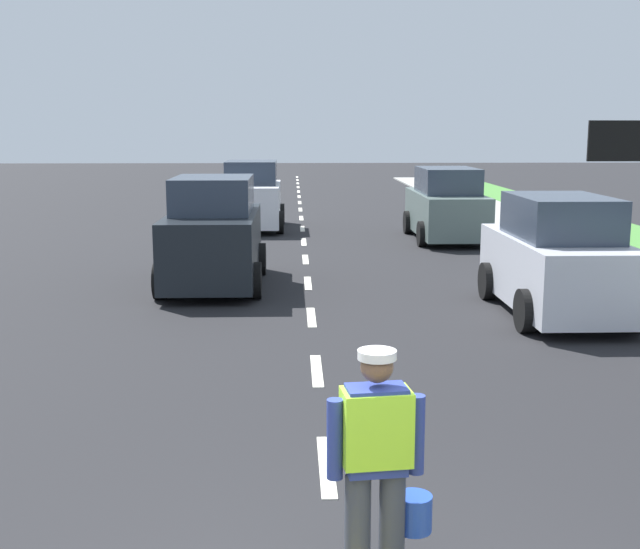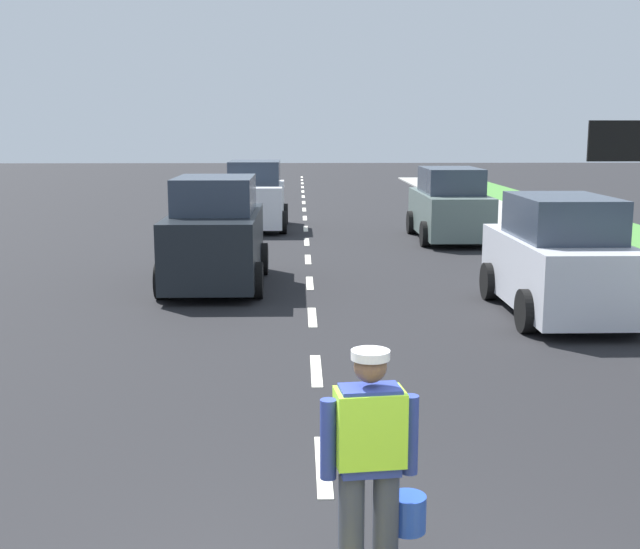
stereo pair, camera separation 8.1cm
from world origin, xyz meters
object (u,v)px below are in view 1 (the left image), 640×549
at_px(road_worker, 379,456).
at_px(car_parked_curbside, 557,260).
at_px(car_oncoming_second, 252,198).
at_px(car_parked_far, 446,206).
at_px(car_oncoming_lead, 214,236).

xyz_separation_m(road_worker, car_parked_curbside, (3.85, 8.08, 0.00)).
bearing_deg(road_worker, car_parked_curbside, 64.54).
height_order(car_oncoming_second, car_parked_far, car_oncoming_second).
relative_size(road_worker, car_oncoming_lead, 0.41).
xyz_separation_m(car_parked_curbside, car_parked_far, (-0.11, 9.29, 0.01)).
bearing_deg(road_worker, car_oncoming_second, 95.25).
relative_size(road_worker, car_parked_curbside, 0.42).
height_order(car_oncoming_second, car_parked_curbside, car_oncoming_second).
height_order(road_worker, car_oncoming_lead, car_oncoming_lead).
bearing_deg(car_oncoming_lead, car_parked_curbside, -24.44).
bearing_deg(car_parked_curbside, road_worker, -115.46).
height_order(road_worker, car_oncoming_second, car_oncoming_second).
xyz_separation_m(car_oncoming_lead, car_parked_curbside, (5.99, -2.72, -0.07)).
bearing_deg(car_parked_curbside, car_oncoming_lead, 155.56).
relative_size(road_worker, car_oncoming_second, 0.43).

